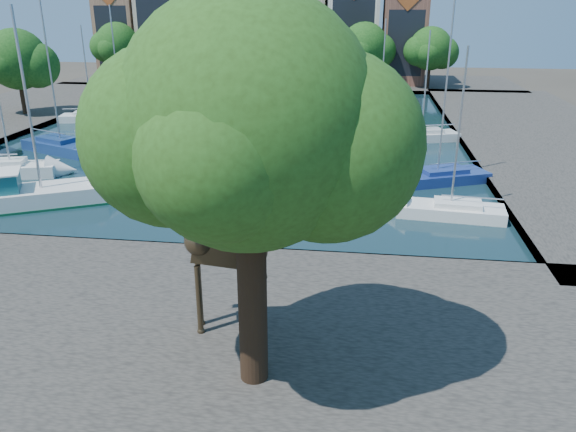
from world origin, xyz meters
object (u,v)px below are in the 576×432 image
(plane_tree, at_px, (253,131))
(sailboat_left_a, at_px, (11,167))
(motorsailer, at_px, (15,193))
(giraffe_statue, at_px, (217,249))
(sailboat_right_a, at_px, (450,208))

(plane_tree, height_order, sailboat_left_a, plane_tree)
(motorsailer, relative_size, sailboat_left_a, 1.07)
(giraffe_statue, distance_m, sailboat_right_a, 15.81)
(giraffe_statue, xyz_separation_m, motorsailer, (-14.16, 10.97, -2.44))
(giraffe_statue, relative_size, motorsailer, 0.55)
(sailboat_left_a, relative_size, sailboat_right_a, 1.13)
(giraffe_statue, xyz_separation_m, sailboat_right_a, (9.10, 12.63, -2.77))
(plane_tree, xyz_separation_m, motorsailer, (-15.88, 13.42, -6.79))
(motorsailer, height_order, sailboat_right_a, motorsailer)
(plane_tree, xyz_separation_m, sailboat_right_a, (7.38, 15.09, -7.11))
(sailboat_left_a, bearing_deg, sailboat_right_a, -7.89)
(motorsailer, relative_size, sailboat_right_a, 1.21)
(sailboat_left_a, bearing_deg, giraffe_statue, -42.45)
(motorsailer, bearing_deg, plane_tree, -40.21)
(giraffe_statue, relative_size, sailboat_right_a, 0.67)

